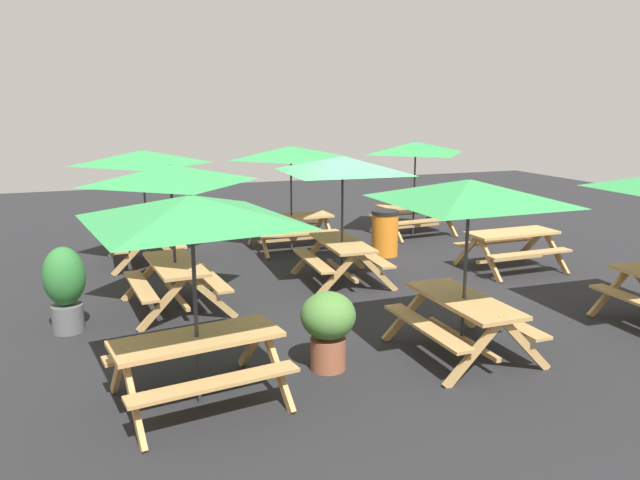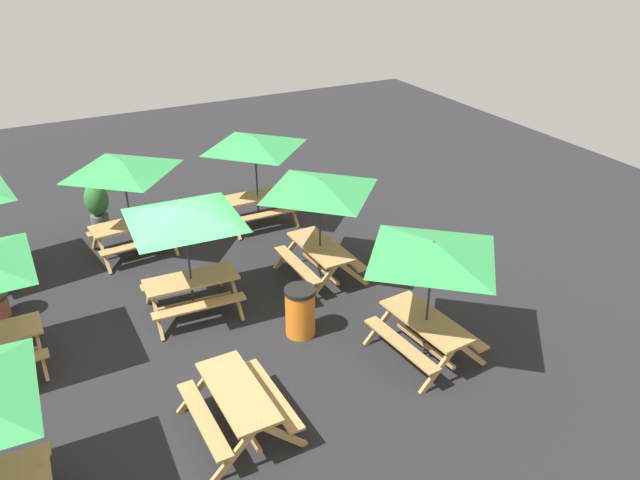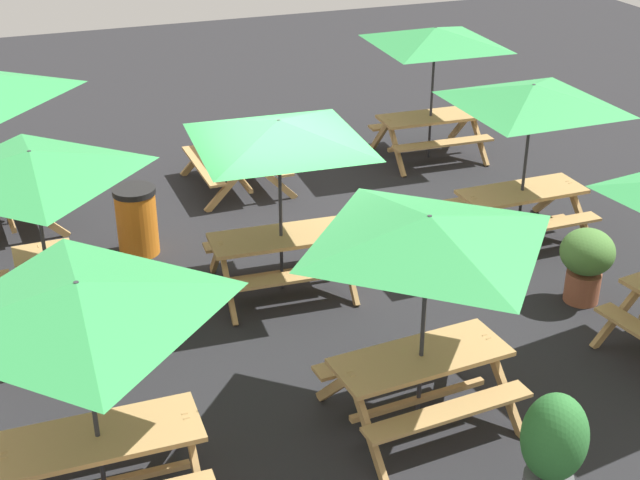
{
  "view_description": "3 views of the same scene",
  "coord_description": "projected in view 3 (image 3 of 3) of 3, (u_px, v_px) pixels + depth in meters",
  "views": [
    {
      "loc": [
        -9.85,
        4.37,
        3.23
      ],
      "look_at": [
        -0.01,
        0.68,
        0.9
      ],
      "focal_mm": 35.0,
      "sensor_mm": 36.0,
      "label": 1
    },
    {
      "loc": [
        -2.27,
        -10.25,
        7.03
      ],
      "look_at": [
        3.18,
        0.17,
        0.9
      ],
      "focal_mm": 35.0,
      "sensor_mm": 36.0,
      "label": 2
    },
    {
      "loc": [
        3.35,
        9.78,
        5.77
      ],
      "look_at": [
        -0.01,
        0.68,
        0.9
      ],
      "focal_mm": 50.0,
      "sensor_mm": 36.0,
      "label": 3
    }
  ],
  "objects": [
    {
      "name": "potted_plant_0",
      "position": [
        553.0,
        450.0,
        7.7
      ],
      "size": [
        0.58,
        0.58,
        1.25
      ],
      "color": "#59595B",
      "rests_on": "ground"
    },
    {
      "name": "ground_plane",
      "position": [
        302.0,
        279.0,
        11.82
      ],
      "size": [
        30.2,
        30.2,
        0.0
      ],
      "primitive_type": "plane",
      "color": "#232326",
      "rests_on": "ground"
    },
    {
      "name": "picnic_table_0",
      "position": [
        236.0,
        154.0,
        14.35
      ],
      "size": [
        1.56,
        1.83,
        0.81
      ],
      "rotation": [
        0.0,
        0.0,
        1.59
      ],
      "color": "tan",
      "rests_on": "ground"
    },
    {
      "name": "picnic_table_6",
      "position": [
        435.0,
        46.0,
        14.9
      ],
      "size": [
        2.83,
        2.83,
        2.34
      ],
      "rotation": [
        0.0,
        0.0,
        -0.03
      ],
      "color": "tan",
      "rests_on": "ground"
    },
    {
      "name": "picnic_table_3",
      "position": [
        81.0,
        315.0,
        7.21
      ],
      "size": [
        2.01,
        2.01,
        2.34
      ],
      "rotation": [
        0.0,
        0.0,
        -0.01
      ],
      "color": "tan",
      "rests_on": "ground"
    },
    {
      "name": "picnic_table_5",
      "position": [
        532.0,
        107.0,
        12.0
      ],
      "size": [
        2.83,
        2.83,
        2.34
      ],
      "rotation": [
        0.0,
        0.0,
        0.01
      ],
      "color": "tan",
      "rests_on": "ground"
    },
    {
      "name": "picnic_table_2",
      "position": [
        33.0,
        177.0,
        9.8
      ],
      "size": [
        2.05,
        2.05,
        2.34
      ],
      "rotation": [
        0.0,
        0.0,
        1.59
      ],
      "color": "tan",
      "rests_on": "ground"
    },
    {
      "name": "potted_plant_1",
      "position": [
        586.0,
        260.0,
        11.07
      ],
      "size": [
        0.68,
        0.68,
        0.99
      ],
      "color": "#935138",
      "rests_on": "ground"
    },
    {
      "name": "picnic_table_1",
      "position": [
        428.0,
        246.0,
        8.32
      ],
      "size": [
        2.15,
        2.15,
        2.34
      ],
      "rotation": [
        0.0,
        0.0,
        0.08
      ],
      "color": "tan",
      "rests_on": "ground"
    },
    {
      "name": "picnic_table_7",
      "position": [
        279.0,
        144.0,
        10.72
      ],
      "size": [
        2.82,
        2.82,
        2.34
      ],
      "rotation": [
        0.0,
        0.0,
        -0.05
      ],
      "color": "tan",
      "rests_on": "ground"
    },
    {
      "name": "trash_bin_orange",
      "position": [
        137.0,
        221.0,
        12.28
      ],
      "size": [
        0.59,
        0.59,
        0.98
      ],
      "color": "orange",
      "rests_on": "ground"
    }
  ]
}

